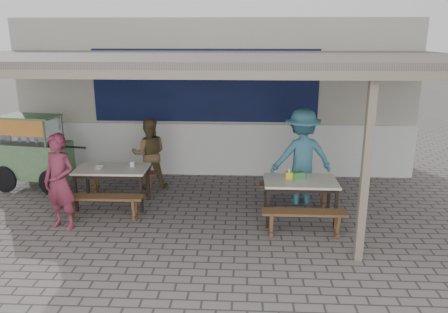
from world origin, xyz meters
The scene contains 17 objects.
ground centered at (0.00, 0.00, 0.00)m, with size 60.00×60.00×0.00m, color #605A57.
back_wall centered at (0.00, 3.58, 1.72)m, with size 9.00×1.28×3.50m.
warung_roof centered at (0.02, 0.90, 2.71)m, with size 9.00×4.21×2.81m.
table_left centered at (-1.78, 0.96, 0.67)m, with size 1.33×0.78×0.75m.
bench_left_street centered at (-1.77, 0.28, 0.34)m, with size 1.42×0.30×0.45m.
bench_left_wall centered at (-1.79, 1.65, 0.34)m, with size 1.42×0.30×0.45m.
table_right centered at (1.65, 0.42, 0.67)m, with size 1.24×0.77×0.75m.
bench_right_street centered at (1.65, -0.23, 0.33)m, with size 1.34×0.28×0.45m.
bench_right_wall centered at (1.65, 1.07, 0.33)m, with size 1.34×0.28×0.45m.
vendor_cart centered at (-3.66, 1.85, 0.85)m, with size 2.01×0.98×1.56m.
patron_street_side centered at (-2.35, -0.04, 0.81)m, with size 0.59×0.39×1.62m, color maroon.
patron_wall_side centered at (-1.30, 2.01, 0.74)m, with size 0.72×0.56×1.49m, color brown.
patron_right_table centered at (1.77, 1.31, 0.91)m, with size 1.18×0.68×1.83m, color teal.
tissue_box centered at (1.46, 0.52, 0.81)m, with size 0.11×0.11×0.11m, color gold.
donation_box centered at (1.62, 0.47, 0.81)m, with size 0.19×0.13×0.13m, color #347537.
condiment_jar centered at (-1.42, 1.07, 0.80)m, with size 0.09×0.09×0.10m, color silver.
condiment_bowl centered at (-2.01, 0.91, 0.77)m, with size 0.17×0.17×0.04m, color silver.
Camera 1 is at (0.68, -6.70, 3.15)m, focal length 35.00 mm.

